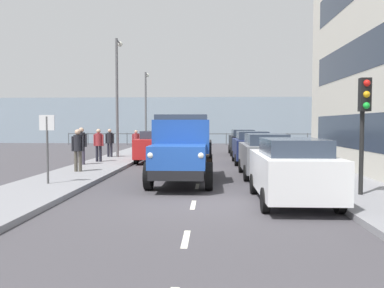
{
  "coord_description": "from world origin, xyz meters",
  "views": [
    {
      "loc": [
        -0.45,
        10.29,
        2.11
      ],
      "look_at": [
        0.66,
        -12.56,
        0.92
      ],
      "focal_mm": 36.11,
      "sensor_mm": 36.0,
      "label": 1
    }
  ],
  "objects_px": {
    "car_black_kerbside_3": "(242,142)",
    "car_silver_oppositeside_1": "(168,141)",
    "lamp_post_far": "(146,103)",
    "pedestrian_with_bag": "(99,142)",
    "car_teal_oppositeside_2": "(176,138)",
    "pedestrian_in_dark_coat": "(81,143)",
    "street_sign": "(47,137)",
    "truck_vintage_blue": "(182,150)",
    "lamp_post_promenade": "(117,88)",
    "car_navy_kerbside_2": "(252,147)",
    "pedestrian_near_railing": "(78,147)",
    "pedestrian_couple_a": "(136,140)",
    "car_white_kerbside_near": "(292,169)",
    "car_red_oppositeside_0": "(156,146)",
    "pedestrian_strolling": "(110,140)",
    "car_grey_kerbside_1": "(265,154)",
    "traffic_light_near": "(364,111)"
  },
  "relations": [
    {
      "from": "traffic_light_near",
      "to": "truck_vintage_blue",
      "type": "bearing_deg",
      "value": -27.84
    },
    {
      "from": "car_grey_kerbside_1",
      "to": "car_red_oppositeside_0",
      "type": "distance_m",
      "value": 7.96
    },
    {
      "from": "pedestrian_with_bag",
      "to": "traffic_light_near",
      "type": "xyz_separation_m",
      "value": [
        -9.99,
        8.99,
        1.32
      ]
    },
    {
      "from": "pedestrian_couple_a",
      "to": "pedestrian_in_dark_coat",
      "type": "bearing_deg",
      "value": 76.85
    },
    {
      "from": "pedestrian_couple_a",
      "to": "lamp_post_promenade",
      "type": "distance_m",
      "value": 3.7
    },
    {
      "from": "car_white_kerbside_near",
      "to": "pedestrian_in_dark_coat",
      "type": "xyz_separation_m",
      "value": [
        8.38,
        -7.89,
        0.31
      ]
    },
    {
      "from": "truck_vintage_blue",
      "to": "car_silver_oppositeside_1",
      "type": "distance_m",
      "value": 13.93
    },
    {
      "from": "pedestrian_strolling",
      "to": "car_white_kerbside_near",
      "type": "bearing_deg",
      "value": 123.6
    },
    {
      "from": "pedestrian_strolling",
      "to": "street_sign",
      "type": "height_order",
      "value": "street_sign"
    },
    {
      "from": "car_black_kerbside_3",
      "to": "car_silver_oppositeside_1",
      "type": "bearing_deg",
      "value": -8.8
    },
    {
      "from": "car_grey_kerbside_1",
      "to": "pedestrian_couple_a",
      "type": "height_order",
      "value": "car_grey_kerbside_1"
    },
    {
      "from": "car_navy_kerbside_2",
      "to": "lamp_post_far",
      "type": "relative_size",
      "value": 0.62
    },
    {
      "from": "car_grey_kerbside_1",
      "to": "car_teal_oppositeside_2",
      "type": "relative_size",
      "value": 1.0
    },
    {
      "from": "car_navy_kerbside_2",
      "to": "car_black_kerbside_3",
      "type": "relative_size",
      "value": 0.94
    },
    {
      "from": "car_red_oppositeside_0",
      "to": "lamp_post_far",
      "type": "height_order",
      "value": "lamp_post_far"
    },
    {
      "from": "car_silver_oppositeside_1",
      "to": "pedestrian_with_bag",
      "type": "height_order",
      "value": "pedestrian_with_bag"
    },
    {
      "from": "pedestrian_couple_a",
      "to": "traffic_light_near",
      "type": "relative_size",
      "value": 0.49
    },
    {
      "from": "pedestrian_with_bag",
      "to": "lamp_post_promenade",
      "type": "relative_size",
      "value": 0.24
    },
    {
      "from": "truck_vintage_blue",
      "to": "street_sign",
      "type": "bearing_deg",
      "value": 14.63
    },
    {
      "from": "car_silver_oppositeside_1",
      "to": "car_teal_oppositeside_2",
      "type": "height_order",
      "value": "same"
    },
    {
      "from": "car_white_kerbside_near",
      "to": "pedestrian_strolling",
      "type": "xyz_separation_m",
      "value": [
        8.17,
        -12.3,
        0.23
      ]
    },
    {
      "from": "pedestrian_near_railing",
      "to": "lamp_post_promenade",
      "type": "relative_size",
      "value": 0.25
    },
    {
      "from": "car_grey_kerbside_1",
      "to": "lamp_post_far",
      "type": "relative_size",
      "value": 0.64
    },
    {
      "from": "pedestrian_in_dark_coat",
      "to": "street_sign",
      "type": "bearing_deg",
      "value": 98.42
    },
    {
      "from": "truck_vintage_blue",
      "to": "lamp_post_promenade",
      "type": "xyz_separation_m",
      "value": [
        4.52,
        -9.27,
        3.09
      ]
    },
    {
      "from": "lamp_post_far",
      "to": "pedestrian_with_bag",
      "type": "bearing_deg",
      "value": 88.76
    },
    {
      "from": "truck_vintage_blue",
      "to": "lamp_post_far",
      "type": "bearing_deg",
      "value": -76.87
    },
    {
      "from": "pedestrian_near_railing",
      "to": "pedestrian_with_bag",
      "type": "bearing_deg",
      "value": -85.08
    },
    {
      "from": "pedestrian_near_railing",
      "to": "pedestrian_strolling",
      "type": "xyz_separation_m",
      "value": [
        0.55,
        -7.08,
        -0.05
      ]
    },
    {
      "from": "truck_vintage_blue",
      "to": "car_red_oppositeside_0",
      "type": "xyz_separation_m",
      "value": [
        2.05,
        -7.96,
        -0.28
      ]
    },
    {
      "from": "lamp_post_promenade",
      "to": "lamp_post_far",
      "type": "distance_m",
      "value": 10.09
    },
    {
      "from": "pedestrian_couple_a",
      "to": "street_sign",
      "type": "height_order",
      "value": "street_sign"
    },
    {
      "from": "car_teal_oppositeside_2",
      "to": "car_grey_kerbside_1",
      "type": "bearing_deg",
      "value": 106.19
    },
    {
      "from": "street_sign",
      "to": "car_white_kerbside_near",
      "type": "bearing_deg",
      "value": 165.14
    },
    {
      "from": "street_sign",
      "to": "car_navy_kerbside_2",
      "type": "bearing_deg",
      "value": -132.46
    },
    {
      "from": "car_black_kerbside_3",
      "to": "pedestrian_in_dark_coat",
      "type": "xyz_separation_m",
      "value": [
        8.38,
        8.19,
        0.31
      ]
    },
    {
      "from": "car_silver_oppositeside_1",
      "to": "pedestrian_near_railing",
      "type": "xyz_separation_m",
      "value": [
        2.39,
        11.67,
        0.28
      ]
    },
    {
      "from": "car_black_kerbside_3",
      "to": "pedestrian_with_bag",
      "type": "relative_size",
      "value": 2.44
    },
    {
      "from": "car_black_kerbside_3",
      "to": "pedestrian_couple_a",
      "type": "distance_m",
      "value": 7.22
    },
    {
      "from": "traffic_light_near",
      "to": "lamp_post_far",
      "type": "height_order",
      "value": "lamp_post_far"
    },
    {
      "from": "car_teal_oppositeside_2",
      "to": "traffic_light_near",
      "type": "relative_size",
      "value": 1.27
    },
    {
      "from": "car_navy_kerbside_2",
      "to": "car_silver_oppositeside_1",
      "type": "xyz_separation_m",
      "value": [
        5.23,
        -6.69,
        0.0
      ]
    },
    {
      "from": "car_navy_kerbside_2",
      "to": "lamp_post_far",
      "type": "height_order",
      "value": "lamp_post_far"
    },
    {
      "from": "lamp_post_promenade",
      "to": "lamp_post_far",
      "type": "height_order",
      "value": "lamp_post_promenade"
    },
    {
      "from": "car_navy_kerbside_2",
      "to": "car_red_oppositeside_0",
      "type": "bearing_deg",
      "value": -9.53
    },
    {
      "from": "car_teal_oppositeside_2",
      "to": "pedestrian_in_dark_coat",
      "type": "bearing_deg",
      "value": 78.3
    },
    {
      "from": "car_navy_kerbside_2",
      "to": "car_silver_oppositeside_1",
      "type": "bearing_deg",
      "value": -51.97
    },
    {
      "from": "pedestrian_couple_a",
      "to": "lamp_post_promenade",
      "type": "bearing_deg",
      "value": 65.65
    },
    {
      "from": "car_navy_kerbside_2",
      "to": "truck_vintage_blue",
      "type": "bearing_deg",
      "value": 65.79
    },
    {
      "from": "car_white_kerbside_near",
      "to": "traffic_light_near",
      "type": "distance_m",
      "value": 2.58
    }
  ]
}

